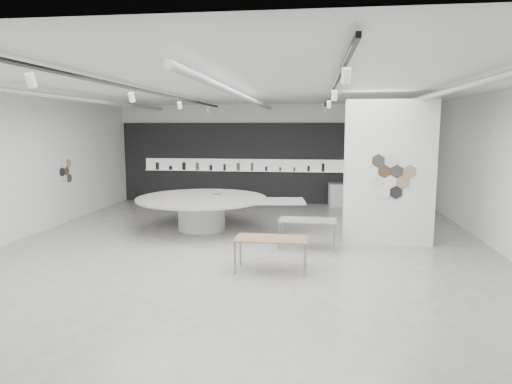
# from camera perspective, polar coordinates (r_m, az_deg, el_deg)

# --- Properties ---
(room) EXTENTS (12.02, 14.02, 3.82)m
(room) POSITION_cam_1_polar(r_m,az_deg,el_deg) (10.77, -2.03, 3.55)
(room) COLOR #A4A39B
(room) RESTS_ON ground
(back_wall_display) EXTENTS (11.80, 0.27, 3.10)m
(back_wall_display) POSITION_cam_1_polar(r_m,az_deg,el_deg) (17.67, 1.65, 3.58)
(back_wall_display) COLOR black
(back_wall_display) RESTS_ON ground
(partition_column) EXTENTS (2.20, 0.38, 3.60)m
(partition_column) POSITION_cam_1_polar(r_m,az_deg,el_deg) (11.80, 16.31, 2.29)
(partition_column) COLOR white
(partition_column) RESTS_ON ground
(display_island) EXTENTS (5.08, 4.16, 0.95)m
(display_island) POSITION_cam_1_polar(r_m,az_deg,el_deg) (13.17, -6.47, -2.06)
(display_island) COLOR white
(display_island) RESTS_ON ground
(sample_table_wood) EXTENTS (1.47, 0.74, 0.69)m
(sample_table_wood) POSITION_cam_1_polar(r_m,az_deg,el_deg) (9.36, 1.92, -6.06)
(sample_table_wood) COLOR #8F6A4A
(sample_table_wood) RESTS_ON ground
(sample_table_stone) EXTENTS (1.41, 0.75, 0.71)m
(sample_table_stone) POSITION_cam_1_polar(r_m,az_deg,el_deg) (11.16, 6.48, -3.74)
(sample_table_stone) COLOR gray
(sample_table_stone) RESTS_ON ground
(kitchen_counter) EXTENTS (1.60, 0.77, 1.21)m
(kitchen_counter) POSITION_cam_1_polar(r_m,az_deg,el_deg) (17.37, 11.60, -0.33)
(kitchen_counter) COLOR white
(kitchen_counter) RESTS_ON ground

